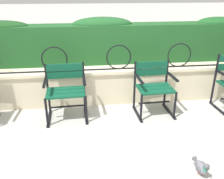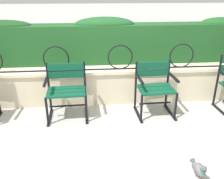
# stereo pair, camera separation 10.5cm
# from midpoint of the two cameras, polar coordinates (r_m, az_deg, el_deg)

# --- Properties ---
(ground_plane) EXTENTS (60.00, 60.00, 0.00)m
(ground_plane) POSITION_cam_midpoint_polar(r_m,az_deg,el_deg) (3.54, -0.59, -9.09)
(ground_plane) COLOR #B7B5AF
(stone_wall) EXTENTS (7.39, 0.41, 0.62)m
(stone_wall) POSITION_cam_midpoint_polar(r_m,az_deg,el_deg) (4.20, -2.02, 1.14)
(stone_wall) COLOR beige
(stone_wall) RESTS_ON ground
(iron_arch_fence) EXTENTS (6.85, 0.02, 0.42)m
(iron_arch_fence) POSITION_cam_midpoint_polar(r_m,az_deg,el_deg) (3.96, -5.98, 7.02)
(iron_arch_fence) COLOR black
(iron_arch_fence) RESTS_ON stone_wall
(hedge_row) EXTENTS (7.25, 0.46, 0.81)m
(hedge_row) POSITION_cam_midpoint_polar(r_m,az_deg,el_deg) (4.39, -2.67, 11.38)
(hedge_row) COLOR #1E5123
(hedge_row) RESTS_ON stone_wall
(park_chair_centre_left) EXTENTS (0.63, 0.54, 0.83)m
(park_chair_centre_left) POSITION_cam_midpoint_polar(r_m,az_deg,el_deg) (3.73, -11.82, 0.06)
(park_chair_centre_left) COLOR #0F4C33
(park_chair_centre_left) RESTS_ON ground
(park_chair_centre_right) EXTENTS (0.60, 0.54, 0.82)m
(park_chair_centre_right) POSITION_cam_midpoint_polar(r_m,az_deg,el_deg) (3.83, 9.19, 0.84)
(park_chair_centre_right) COLOR #0F4C33
(park_chair_centre_right) RESTS_ON ground
(pigeon_near_chairs) EXTENTS (0.11, 0.29, 0.22)m
(pigeon_near_chairs) POSITION_cam_midpoint_polar(r_m,az_deg,el_deg) (2.85, 19.52, -16.98)
(pigeon_near_chairs) COLOR slate
(pigeon_near_chairs) RESTS_ON ground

